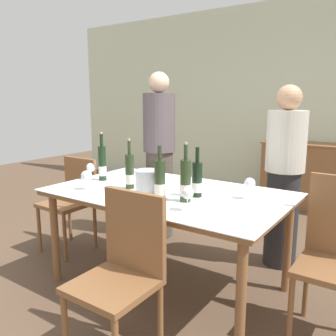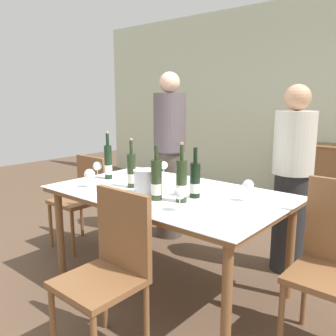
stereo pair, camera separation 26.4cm
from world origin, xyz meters
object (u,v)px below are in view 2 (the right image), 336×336
Objects in this scene: wine_bottle_0 at (181,182)px; wine_glass_2 at (90,175)px; wine_glass_5 at (248,186)px; wine_bottle_2 at (108,163)px; wine_glass_4 at (154,173)px; person_host at (170,156)px; chair_right_end at (335,256)px; dining_table at (168,200)px; person_guest_left at (292,181)px; chair_left_end at (83,194)px; wine_glass_0 at (97,167)px; wine_bottle_3 at (132,171)px; wine_bottle_4 at (156,181)px; wine_bottle_1 at (195,181)px; wine_glass_1 at (164,166)px; chair_near_front at (110,263)px; wine_glass_3 at (180,194)px.

wine_glass_2 is at bearing -169.10° from wine_bottle_0.
wine_bottle_2 is at bearing -172.84° from wine_glass_5.
wine_glass_4 is 0.08× the size of person_host.
chair_right_end is at bearing 12.88° from wine_glass_2.
chair_right_end reaches higher than dining_table.
wine_glass_4 is 1.15m from person_guest_left.
wine_glass_0 is at bearing -18.05° from chair_left_end.
wine_bottle_3 reaches higher than wine_bottle_4.
chair_left_end is 1.98m from person_guest_left.
wine_bottle_2 is at bearing -179.47° from wine_bottle_1.
wine_glass_0 is 0.15× the size of chair_right_end.
wine_glass_1 is at bearing 111.17° from wine_glass_4.
person_host reaches higher than wine_glass_0.
wine_glass_1 is at bearing 170.14° from chair_right_end.
chair_near_front is (0.90, -0.76, -0.37)m from wine_bottle_2.
wine_glass_0 is at bearing -134.71° from wine_glass_1.
wine_glass_0 is at bearing -151.15° from wine_bottle_2.
wine_bottle_1 is at bearing 9.44° from wine_bottle_3.
wine_bottle_4 is (0.38, -0.13, 0.00)m from wine_bottle_3.
person_host reaches higher than wine_bottle_1.
wine_glass_4 is 0.13× the size of chair_right_end.
wine_glass_3 is at bearing -54.65° from wine_bottle_0.
wine_glass_2 is at bearing -159.04° from wine_bottle_1.
person_guest_left is (0.36, 0.87, -0.10)m from wine_bottle_1.
wine_bottle_1 is at bearing -30.60° from wine_glass_1.
person_guest_left reaches higher than wine_bottle_2.
wine_bottle_3 is 0.33m from wine_glass_2.
wine_bottle_0 is 0.45m from wine_glass_5.
person_host reaches higher than wine_bottle_3.
wine_glass_5 reaches higher than wine_glass_1.
wine_bottle_2 reaches higher than chair_near_front.
wine_glass_2 is 1.22m from wine_glass_5.
wine_glass_3 reaches higher than dining_table.
wine_glass_3 is at bearing -47.57° from person_host.
person_guest_left is (0.61, 0.87, 0.08)m from dining_table.
wine_glass_0 reaches higher than chair_left_end.
person_guest_left is (0.39, 1.64, 0.24)m from chair_near_front.
wine_glass_0 is at bearing -175.67° from chair_right_end.
wine_glass_0 is (-1.01, -0.06, -0.02)m from wine_bottle_1.
wine_glass_1 is at bearing 96.99° from wine_bottle_3.
chair_near_front reaches higher than dining_table.
dining_table is 11.72× the size of wine_glass_3.
wine_bottle_3 is at bearing -99.00° from wine_glass_4.
wine_bottle_1 reaches higher than dining_table.
wine_glass_0 is at bearing 168.92° from wine_bottle_4.
wine_glass_1 is 0.14× the size of chair_right_end.
wine_glass_0 is at bearing 175.90° from wine_bottle_3.
chair_near_front reaches higher than wine_glass_2.
wine_bottle_0 is 0.58m from wine_glass_4.
wine_glass_4 is at bearing 81.00° from wine_bottle_3.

